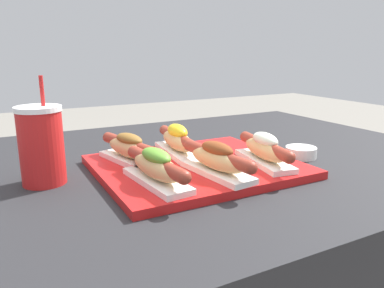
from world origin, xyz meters
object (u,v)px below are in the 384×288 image
Objects in this scene: hot_dog_3 at (129,148)px; hot_dog_4 at (177,140)px; sauce_bowl at (301,152)px; hot_dog_0 at (156,167)px; drink_cup at (42,145)px; hot_dog_1 at (217,159)px; hot_dog_2 at (265,149)px; serving_tray at (196,166)px.

hot_dog_3 is 0.98× the size of hot_dog_4.
hot_dog_4 is 0.32m from sauce_bowl.
hot_dog_0 is at bearing -173.27° from sauce_bowl.
drink_cup is at bearing -178.58° from hot_dog_3.
hot_dog_2 is at bearing 7.05° from hot_dog_1.
serving_tray is 1.95× the size of hot_dog_1.
drink_cup is (-0.19, 0.16, 0.03)m from hot_dog_0.
hot_dog_0 is at bearing -147.61° from serving_tray.
hot_dog_3 is at bearing 165.15° from sauce_bowl.
serving_tray is at bearing 173.08° from sauce_bowl.
hot_dog_2 reaches higher than hot_dog_3.
serving_tray is 1.95× the size of hot_dog_4.
hot_dog_4 is at bearing 53.28° from hot_dog_0.
hot_dog_2 is at bearing -50.48° from hot_dog_4.
serving_tray is at bearing 88.10° from hot_dog_1.
serving_tray is at bearing -87.78° from hot_dog_4.
hot_dog_3 is at bearing 149.95° from serving_tray.
drink_cup is (-0.19, -0.00, 0.03)m from hot_dog_3.
hot_dog_2 is at bearing -18.23° from drink_cup.
hot_dog_1 is 1.02× the size of drink_cup.
hot_dog_2 is at bearing -164.57° from sauce_bowl.
hot_dog_0 is 0.27m from hot_dog_2.
hot_dog_0 reaches higher than sauce_bowl.
sauce_bowl is 0.62m from drink_cup.
hot_dog_0 is 1.02× the size of drink_cup.
drink_cup reaches higher than hot_dog_2.
hot_dog_0 and hot_dog_1 have the same top height.
hot_dog_3 is at bearing 127.05° from hot_dog_1.
hot_dog_4 reaches higher than hot_dog_0.
hot_dog_3 is at bearing 89.49° from hot_dog_0.
hot_dog_1 is 0.30m from sauce_bowl.
sauce_bowl is at bearing -9.98° from drink_cup.
hot_dog_0 is 0.16m from hot_dog_3.
hot_dog_4 is (-0.14, 0.17, 0.00)m from hot_dog_2.
hot_dog_0 is at bearing 175.73° from hot_dog_1.
hot_dog_0 is 2.88× the size of sauce_bowl.
hot_dog_0 is at bearing -40.23° from drink_cup.
hot_dog_4 reaches higher than sauce_bowl.
hot_dog_2 reaches higher than hot_dog_1.
hot_dog_2 is at bearing -30.00° from hot_dog_3.
hot_dog_2 reaches higher than sauce_bowl.
hot_dog_3 is at bearing 150.00° from hot_dog_2.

